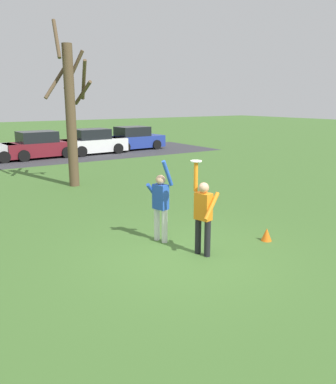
{
  "coord_description": "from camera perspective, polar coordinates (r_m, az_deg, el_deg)",
  "views": [
    {
      "loc": [
        -4.84,
        -6.6,
        3.37
      ],
      "look_at": [
        0.19,
        0.94,
        1.23
      ],
      "focal_mm": 36.53,
      "sensor_mm": 36.0,
      "label": 1
    }
  ],
  "objects": [
    {
      "name": "person_defender",
      "position": [
        9.37,
        -1.09,
        -1.53
      ],
      "size": [
        0.53,
        0.61,
        2.04
      ],
      "rotation": [
        0.0,
        0.0,
        4.95
      ],
      "color": "silver",
      "rests_on": "ground_plane"
    },
    {
      "name": "parking_strip",
      "position": [
        24.88,
        -18.06,
        4.82
      ],
      "size": [
        23.25,
        6.4,
        0.01
      ],
      "primitive_type": "cube",
      "color": "#38383D",
      "rests_on": "ground_plane"
    },
    {
      "name": "person_catcher",
      "position": [
        8.56,
        5.16,
        -2.99
      ],
      "size": [
        0.49,
        0.58,
        2.08
      ],
      "rotation": [
        0.0,
        0.0,
        1.81
      ],
      "color": "black",
      "rests_on": "ground_plane"
    },
    {
      "name": "ground_plane",
      "position": [
        8.85,
        2.4,
        -9.14
      ],
      "size": [
        120.0,
        120.0,
        0.0
      ],
      "primitive_type": "plane",
      "color": "#426B2D"
    },
    {
      "name": "parked_car_white",
      "position": [
        25.76,
        -10.88,
        7.12
      ],
      "size": [
        4.19,
        2.21,
        1.59
      ],
      "rotation": [
        0.0,
        0.0,
        0.05
      ],
      "color": "white",
      "rests_on": "ground_plane"
    },
    {
      "name": "field_cone_orange",
      "position": [
        9.93,
        14.19,
        -6.02
      ],
      "size": [
        0.26,
        0.26,
        0.32
      ],
      "primitive_type": "cone",
      "color": "orange",
      "rests_on": "ground_plane"
    },
    {
      "name": "parked_car_maroon",
      "position": [
        24.6,
        -18.23,
        6.42
      ],
      "size": [
        4.19,
        2.21,
        1.59
      ],
      "rotation": [
        0.0,
        0.0,
        0.05
      ],
      "color": "maroon",
      "rests_on": "ground_plane"
    },
    {
      "name": "parked_car_blue",
      "position": [
        27.64,
        -5.01,
        7.71
      ],
      "size": [
        4.19,
        2.21,
        1.59
      ],
      "rotation": [
        0.0,
        0.0,
        0.05
      ],
      "color": "#233893",
      "rests_on": "ground_plane"
    },
    {
      "name": "frisbee_disc",
      "position": [
        8.46,
        4.11,
        4.53
      ],
      "size": [
        0.24,
        0.24,
        0.02
      ],
      "primitive_type": "cylinder",
      "color": "white",
      "rests_on": "person_catcher"
    },
    {
      "name": "bare_tree_tall",
      "position": [
        15.95,
        -14.01,
        11.53
      ],
      "size": [
        1.65,
        1.65,
        6.32
      ],
      "color": "brown",
      "rests_on": "ground_plane"
    }
  ]
}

